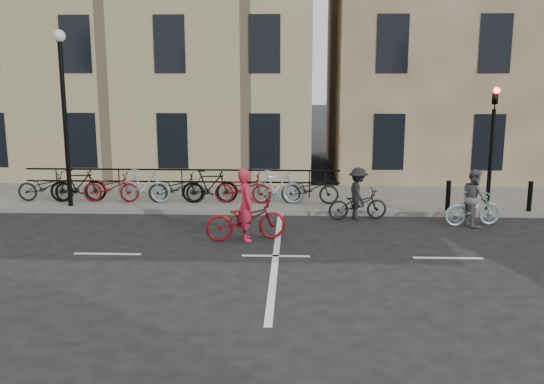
{
  "coord_description": "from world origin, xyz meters",
  "views": [
    {
      "loc": [
        0.45,
        -13.59,
        4.32
      ],
      "look_at": [
        -0.17,
        2.12,
        1.1
      ],
      "focal_mm": 40.0,
      "sensor_mm": 36.0,
      "label": 1
    }
  ],
  "objects_px": {
    "traffic_light": "(492,133)",
    "lamp_post": "(63,97)",
    "cyclist_pink": "(246,216)",
    "cyclist_grey": "(474,203)",
    "cyclist_dark": "(358,199)"
  },
  "relations": [
    {
      "from": "traffic_light",
      "to": "lamp_post",
      "type": "bearing_deg",
      "value": 179.73
    },
    {
      "from": "traffic_light",
      "to": "cyclist_dark",
      "type": "xyz_separation_m",
      "value": [
        -3.94,
        -0.71,
        -1.85
      ]
    },
    {
      "from": "lamp_post",
      "to": "cyclist_pink",
      "type": "distance_m",
      "value": 7.06
    },
    {
      "from": "traffic_light",
      "to": "lamp_post",
      "type": "relative_size",
      "value": 0.74
    },
    {
      "from": "traffic_light",
      "to": "lamp_post",
      "type": "xyz_separation_m",
      "value": [
        -12.7,
        0.06,
        1.04
      ]
    },
    {
      "from": "traffic_light",
      "to": "cyclist_dark",
      "type": "relative_size",
      "value": 2.18
    },
    {
      "from": "lamp_post",
      "to": "cyclist_grey",
      "type": "xyz_separation_m",
      "value": [
        11.9,
        -1.38,
        -2.84
      ]
    },
    {
      "from": "lamp_post",
      "to": "traffic_light",
      "type": "bearing_deg",
      "value": -0.27
    },
    {
      "from": "lamp_post",
      "to": "cyclist_grey",
      "type": "relative_size",
      "value": 3.07
    },
    {
      "from": "cyclist_grey",
      "to": "cyclist_dark",
      "type": "distance_m",
      "value": 3.2
    },
    {
      "from": "lamp_post",
      "to": "cyclist_grey",
      "type": "height_order",
      "value": "lamp_post"
    },
    {
      "from": "traffic_light",
      "to": "cyclist_dark",
      "type": "distance_m",
      "value": 4.42
    },
    {
      "from": "cyclist_pink",
      "to": "cyclist_grey",
      "type": "height_order",
      "value": "cyclist_pink"
    },
    {
      "from": "traffic_light",
      "to": "cyclist_grey",
      "type": "xyz_separation_m",
      "value": [
        -0.8,
        -1.32,
        -1.81
      ]
    },
    {
      "from": "traffic_light",
      "to": "cyclist_pink",
      "type": "relative_size",
      "value": 1.79
    }
  ]
}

